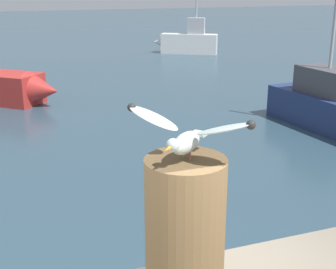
{
  "coord_description": "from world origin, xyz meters",
  "views": [
    {
      "loc": [
        -0.58,
        -2.36,
        3.31
      ],
      "look_at": [
        0.24,
        -0.16,
        2.55
      ],
      "focal_mm": 50.37,
      "sensor_mm": 36.0,
      "label": 1
    }
  ],
  "objects": [
    {
      "name": "boat_white",
      "position": [
        8.3,
        19.09,
        0.61
      ],
      "size": [
        2.99,
        2.17,
        3.83
      ],
      "color": "silver",
      "rests_on": "ground_plane"
    },
    {
      "name": "mooring_post",
      "position": [
        0.24,
        -0.41,
        2.08
      ],
      "size": [
        0.41,
        0.41,
        0.83
      ],
      "primitive_type": "cylinder",
      "color": "brown",
      "rests_on": "harbor_quay"
    },
    {
      "name": "seagull",
      "position": [
        0.23,
        -0.41,
        2.62
      ],
      "size": [
        0.51,
        0.57,
        0.24
      ],
      "color": "#C66E60",
      "rests_on": "mooring_post"
    }
  ]
}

